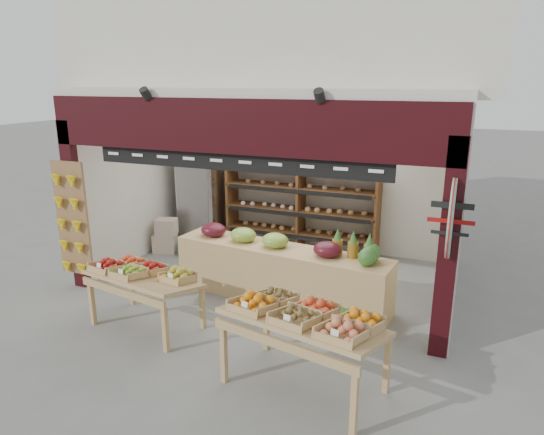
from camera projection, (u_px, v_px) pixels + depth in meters
The scene contains 11 objects.
ground at pixel (264, 287), 7.84m from camera, with size 60.00×60.00×0.00m, color slate.
shop_structure at pixel (300, 37), 8.21m from camera, with size 6.36×5.12×5.40m.
banana_board at pixel (71, 221), 7.48m from camera, with size 0.60×0.15×1.80m.
gift_sign at pixel (451, 218), 5.34m from camera, with size 0.04×0.93×0.92m.
back_shelving at pixel (301, 194), 9.29m from camera, with size 3.01×0.49×1.86m.
refrigerator at pixel (203, 194), 9.78m from camera, with size 0.78×0.78×2.01m, color #BBBDC2.
cardboard_stack at pixel (178, 240), 9.37m from camera, with size 1.05×0.87×0.67m.
mid_counter at pixel (280, 271), 7.26m from camera, with size 3.38×1.02×1.05m.
display_table_left at pixel (141, 274), 6.46m from camera, with size 1.57×1.04×0.95m.
display_table_right at pixel (305, 317), 5.05m from camera, with size 1.82×1.25×1.06m.
watermelon_pile at pixel (353, 308), 6.67m from camera, with size 0.74×0.74×0.58m.
Camera 1 is at (2.85, -6.65, 3.21)m, focal length 32.00 mm.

